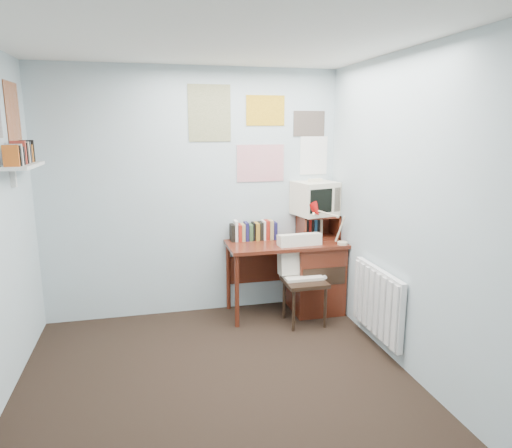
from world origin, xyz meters
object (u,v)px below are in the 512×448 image
at_px(crt_tv, 315,197).
at_px(radiator, 378,302).
at_px(desk_chair, 305,282).
at_px(tv_riser, 318,226).
at_px(desk, 310,273).
at_px(wall_shelf, 23,166).
at_px(desk_lamp, 343,226).

height_order(crt_tv, radiator, crt_tv).
relative_size(desk_chair, radiator, 1.07).
distance_m(desk_chair, crt_tv, 0.92).
bearing_deg(crt_tv, tv_riser, -43.03).
height_order(desk, desk_chair, desk_chair).
distance_m(desk_chair, tv_riser, 0.68).
height_order(desk, wall_shelf, wall_shelf).
height_order(desk, desk_lamp, desk_lamp).
relative_size(crt_tv, radiator, 0.50).
bearing_deg(desk_chair, desk, 61.03).
height_order(tv_riser, crt_tv, crt_tv).
bearing_deg(radiator, tv_riser, 99.28).
bearing_deg(crt_tv, desk_chair, -132.95).
bearing_deg(tv_riser, desk_lamp, -66.71).
distance_m(tv_riser, wall_shelf, 2.83).
relative_size(radiator, wall_shelf, 1.29).
xyz_separation_m(desk, desk_lamp, (0.26, -0.22, 0.54)).
xyz_separation_m(desk_chair, desk_lamp, (0.43, 0.09, 0.52)).
xyz_separation_m(tv_riser, wall_shelf, (-2.69, -0.49, 0.74)).
xyz_separation_m(tv_riser, radiator, (0.17, -1.04, -0.47)).
xyz_separation_m(desk_lamp, crt_tv, (-0.18, 0.35, 0.25)).
bearing_deg(wall_shelf, crt_tv, 10.87).
height_order(tv_riser, radiator, tv_riser).
bearing_deg(desk_lamp, tv_riser, 109.84).
bearing_deg(tv_riser, desk, -137.04).
height_order(desk_chair, crt_tv, crt_tv).
distance_m(desk, radiator, 0.97).
distance_m(radiator, wall_shelf, 3.15).
relative_size(desk_lamp, wall_shelf, 0.60).
bearing_deg(radiator, desk_lamp, 92.33).
distance_m(tv_riser, crt_tv, 0.32).
bearing_deg(desk_chair, tv_riser, 55.16).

